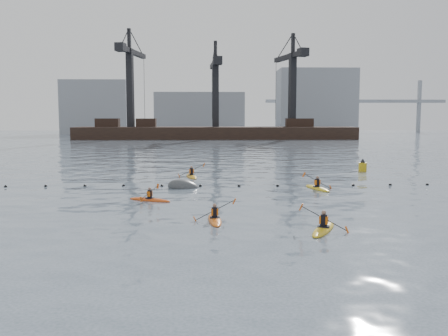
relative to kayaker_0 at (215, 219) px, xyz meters
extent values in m
plane|color=#3E515B|center=(0.98, -9.95, -0.10)|extent=(400.00, 400.00, 0.00)
sphere|color=black|center=(-16.02, 12.55, -0.07)|extent=(0.24, 0.24, 0.24)
sphere|color=black|center=(-13.02, 12.71, -0.07)|extent=(0.24, 0.24, 0.24)
sphere|color=black|center=(-10.02, 12.80, -0.07)|extent=(0.24, 0.24, 0.24)
sphere|color=black|center=(-7.02, 12.77, -0.07)|extent=(0.24, 0.24, 0.24)
sphere|color=black|center=(-4.02, 12.63, -0.07)|extent=(0.24, 0.24, 0.24)
sphere|color=black|center=(-1.02, 12.46, -0.07)|extent=(0.24, 0.24, 0.24)
sphere|color=black|center=(1.98, 12.33, -0.07)|extent=(0.24, 0.24, 0.24)
sphere|color=black|center=(4.98, 12.30, -0.07)|extent=(0.24, 0.24, 0.24)
sphere|color=black|center=(7.98, 12.39, -0.07)|extent=(0.24, 0.24, 0.24)
sphere|color=black|center=(10.98, 12.55, -0.07)|extent=(0.24, 0.24, 0.24)
sphere|color=black|center=(13.98, 12.71, -0.07)|extent=(0.24, 0.24, 0.24)
sphere|color=black|center=(16.98, 12.80, -0.07)|extent=(0.24, 0.24, 0.24)
cube|color=black|center=(0.98, 100.05, 0.75)|extent=(72.00, 12.00, 4.50)
cube|color=black|center=(-27.02, 100.05, 4.10)|extent=(6.00, 3.00, 2.20)
cube|color=black|center=(-17.02, 100.05, 4.10)|extent=(5.00, 3.00, 2.20)
cube|color=black|center=(22.98, 100.05, 4.10)|extent=(7.00, 3.00, 2.20)
cube|color=black|center=(-21.02, 100.05, 13.00)|extent=(1.85, 1.85, 20.00)
cube|color=black|center=(-20.55, 102.71, 22.40)|extent=(4.31, 17.93, 1.20)
cube|color=black|center=(-22.11, 93.85, 22.40)|extent=(2.62, 2.94, 2.00)
cube|color=black|center=(-21.02, 100.05, 25.50)|extent=(0.93, 0.93, 5.00)
cube|color=black|center=(0.98, 100.05, 11.50)|extent=(1.73, 1.73, 17.00)
cube|color=black|center=(0.78, 102.29, 19.40)|extent=(2.50, 15.05, 1.20)
cube|color=black|center=(1.44, 94.82, 19.40)|extent=(2.42, 2.78, 2.00)
cube|color=black|center=(0.98, 100.05, 22.50)|extent=(0.87, 0.87, 5.00)
cube|color=black|center=(20.98, 100.05, 12.50)|extent=(1.96, 1.96, 19.00)
cube|color=black|center=(20.32, 102.51, 21.40)|extent=(5.56, 16.73, 1.20)
cube|color=black|center=(22.52, 94.30, 21.40)|extent=(2.80, 3.08, 2.00)
cube|color=black|center=(20.98, 100.05, 24.50)|extent=(0.98, 0.98, 5.00)
cube|color=gray|center=(-39.02, 140.05, 8.90)|extent=(22.00, 14.00, 18.00)
cube|color=gray|center=(-4.02, 140.05, 6.90)|extent=(30.00, 14.00, 14.00)
cube|color=gray|center=(35.98, 140.05, 10.90)|extent=(26.00, 14.00, 22.00)
cube|color=gray|center=(55.98, 160.05, 11.90)|extent=(70.00, 2.00, 1.20)
cylinder|color=gray|center=(30.98, 160.05, 9.90)|extent=(1.60, 1.60, 20.00)
cylinder|color=gray|center=(80.98, 160.05, 9.90)|extent=(1.60, 1.60, 20.00)
ellipsoid|color=orange|center=(0.00, 0.00, -0.06)|extent=(0.86, 3.22, 0.32)
cylinder|color=black|center=(0.00, 0.00, 0.07)|extent=(0.64, 0.64, 0.06)
cylinder|color=black|center=(0.00, 0.00, 0.35)|extent=(0.30, 0.30, 0.52)
cube|color=#E0600C|center=(0.00, 0.00, 0.37)|extent=(0.37, 0.24, 0.34)
sphere|color=#8C6651|center=(0.00, 0.00, 0.70)|extent=(0.21, 0.21, 0.21)
cylinder|color=black|center=(0.00, 0.00, 0.45)|extent=(1.97, 0.18, 1.02)
cube|color=#D85914|center=(-1.01, -0.07, -0.01)|extent=(0.21, 0.15, 0.32)
cube|color=#D85914|center=(1.01, 0.07, 0.91)|extent=(0.21, 0.15, 0.32)
ellipsoid|color=gold|center=(5.10, -2.28, -0.05)|extent=(2.11, 3.37, 0.34)
cylinder|color=black|center=(5.10, -2.28, 0.08)|extent=(0.86, 0.86, 0.06)
cylinder|color=black|center=(5.10, -2.28, 0.38)|extent=(0.32, 0.32, 0.55)
cube|color=#E0600C|center=(5.10, -2.28, 0.40)|extent=(0.45, 0.38, 0.36)
sphere|color=#8C6651|center=(5.10, -2.28, 0.76)|extent=(0.22, 0.22, 0.22)
cylinder|color=black|center=(5.10, -2.28, 0.49)|extent=(1.95, 0.98, 1.01)
cube|color=#D85914|center=(4.12, -1.80, 0.94)|extent=(0.24, 0.22, 0.35)
cube|color=#D85914|center=(6.08, -2.75, 0.04)|extent=(0.24, 0.22, 0.35)
ellipsoid|color=#D24913|center=(-4.13, 6.14, -0.06)|extent=(3.02, 1.88, 0.31)
cylinder|color=black|center=(-4.13, 6.14, 0.06)|extent=(0.76, 0.76, 0.06)
cylinder|color=black|center=(-4.13, 6.14, 0.33)|extent=(0.29, 0.29, 0.50)
cube|color=#E0600C|center=(-4.13, 6.14, 0.35)|extent=(0.34, 0.40, 0.32)
sphere|color=#8C6651|center=(-4.13, 6.14, 0.67)|extent=(0.20, 0.20, 0.20)
cylinder|color=black|center=(-4.13, 6.14, 0.43)|extent=(0.91, 1.83, 0.65)
cube|color=#D85914|center=(-4.55, 5.26, 0.14)|extent=(0.18, 0.19, 0.32)
cube|color=#D85914|center=(-3.70, 7.01, 0.71)|extent=(0.18, 0.19, 0.32)
ellipsoid|color=gold|center=(7.75, 10.83, -0.05)|extent=(1.58, 3.55, 0.35)
cylinder|color=black|center=(7.75, 10.83, 0.09)|extent=(0.80, 0.80, 0.07)
cylinder|color=black|center=(7.75, 10.83, 0.39)|extent=(0.33, 0.33, 0.57)
cube|color=#E0600C|center=(7.75, 10.83, 0.41)|extent=(0.44, 0.33, 0.37)
sphere|color=#8C6651|center=(7.75, 10.83, 0.77)|extent=(0.23, 0.23, 0.23)
cylinder|color=black|center=(7.75, 10.83, 0.50)|extent=(2.06, 0.59, 1.18)
cube|color=#D85914|center=(6.68, 10.54, 1.03)|extent=(0.26, 0.21, 0.35)
cube|color=#D85914|center=(8.82, 11.12, -0.03)|extent=(0.26, 0.21, 0.35)
ellipsoid|color=orange|center=(-1.95, 18.39, -0.05)|extent=(1.46, 3.63, 0.36)
cylinder|color=black|center=(-1.95, 18.39, 0.09)|extent=(0.80, 0.80, 0.07)
cylinder|color=black|center=(-1.95, 18.39, 0.40)|extent=(0.33, 0.33, 0.58)
cube|color=#E0600C|center=(-1.95, 18.39, 0.43)|extent=(0.44, 0.33, 0.38)
sphere|color=#8C6651|center=(-1.95, 18.39, 0.79)|extent=(0.23, 0.23, 0.23)
cylinder|color=black|center=(-1.95, 18.39, 0.51)|extent=(2.22, 0.53, 1.01)
cube|color=#D85914|center=(-3.06, 18.15, 0.06)|extent=(0.23, 0.20, 0.37)
cube|color=#D85914|center=(-0.84, 18.64, 0.97)|extent=(0.23, 0.20, 0.37)
ellipsoid|color=#383A3C|center=(-2.27, 11.80, -0.10)|extent=(2.83, 1.77, 1.72)
cylinder|color=gold|center=(14.98, 22.74, 0.25)|extent=(0.80, 0.80, 1.03)
cone|color=black|center=(14.98, 22.74, 0.99)|extent=(0.51, 0.51, 0.40)
camera|label=1|loc=(-0.17, -23.99, 5.14)|focal=38.00mm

